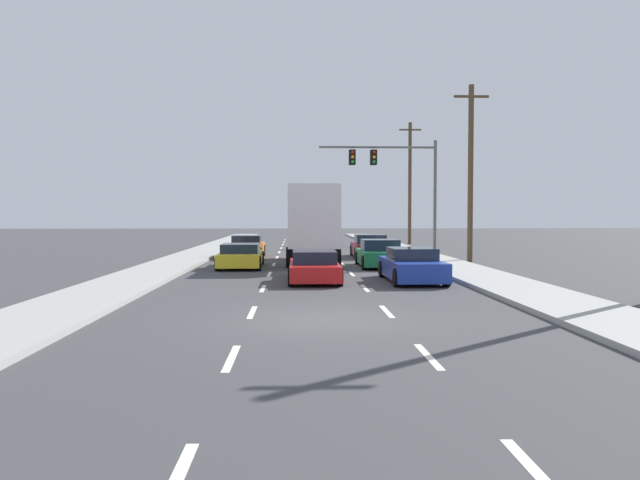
# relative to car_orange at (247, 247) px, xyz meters

# --- Properties ---
(ground_plane) EXTENTS (140.00, 140.00, 0.00)m
(ground_plane) POSITION_rel_car_orange_xyz_m (3.39, 3.93, -0.58)
(ground_plane) COLOR #3D3D3F
(sidewalk_right) EXTENTS (2.61, 80.00, 0.14)m
(sidewalk_right) POSITION_rel_car_orange_xyz_m (9.95, -1.07, -0.51)
(sidewalk_right) COLOR #9E9E99
(sidewalk_right) RESTS_ON ground_plane
(sidewalk_left) EXTENTS (2.61, 80.00, 0.14)m
(sidewalk_left) POSITION_rel_car_orange_xyz_m (-3.16, -1.07, -0.51)
(sidewalk_left) COLOR #9E9E99
(sidewalk_left) RESTS_ON ground_plane
(lane_markings) EXTENTS (3.54, 57.00, 0.01)m
(lane_markings) POSITION_rel_car_orange_xyz_m (3.39, -2.46, -0.58)
(lane_markings) COLOR silver
(lane_markings) RESTS_ON ground_plane
(car_orange) EXTENTS (1.89, 4.57, 1.28)m
(car_orange) POSITION_rel_car_orange_xyz_m (0.00, 0.00, 0.00)
(car_orange) COLOR orange
(car_orange) RESTS_ON ground_plane
(car_yellow) EXTENTS (2.05, 4.51, 1.12)m
(car_yellow) POSITION_rel_car_orange_xyz_m (0.23, -6.70, -0.06)
(car_yellow) COLOR yellow
(car_yellow) RESTS_ON ground_plane
(box_truck) EXTENTS (2.54, 7.90, 3.81)m
(box_truck) POSITION_rel_car_orange_xyz_m (3.60, -4.83, 1.53)
(box_truck) COLOR white
(box_truck) RESTS_ON ground_plane
(car_red) EXTENTS (1.89, 4.61, 1.14)m
(car_red) POSITION_rel_car_orange_xyz_m (3.46, -12.66, -0.04)
(car_red) COLOR red
(car_red) RESTS_ON ground_plane
(car_maroon) EXTENTS (2.05, 4.52, 1.32)m
(car_maroon) POSITION_rel_car_orange_xyz_m (7.01, -0.03, 0.01)
(car_maroon) COLOR maroon
(car_maroon) RESTS_ON ground_plane
(car_green) EXTENTS (1.98, 4.16, 1.30)m
(car_green) POSITION_rel_car_orange_xyz_m (6.71, -6.62, 0.00)
(car_green) COLOR #196B38
(car_green) RESTS_ON ground_plane
(car_blue) EXTENTS (1.97, 4.47, 1.24)m
(car_blue) POSITION_rel_car_orange_xyz_m (7.04, -12.95, -0.01)
(car_blue) COLOR #1E389E
(car_blue) RESTS_ON ground_plane
(traffic_signal_mast) EXTENTS (7.53, 0.69, 7.19)m
(traffic_signal_mast) POSITION_rel_car_orange_xyz_m (8.66, 4.01, 4.82)
(traffic_signal_mast) COLOR #595B56
(traffic_signal_mast) RESTS_ON ground_plane
(utility_pole_mid) EXTENTS (1.80, 0.28, 9.11)m
(utility_pole_mid) POSITION_rel_car_orange_xyz_m (11.79, -3.71, 4.11)
(utility_pole_mid) COLOR brown
(utility_pole_mid) RESTS_ON ground_plane
(utility_pole_far) EXTENTS (1.80, 0.28, 10.02)m
(utility_pole_far) POSITION_rel_car_orange_xyz_m (12.17, 15.57, 4.57)
(utility_pole_far) COLOR brown
(utility_pole_far) RESTS_ON ground_plane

